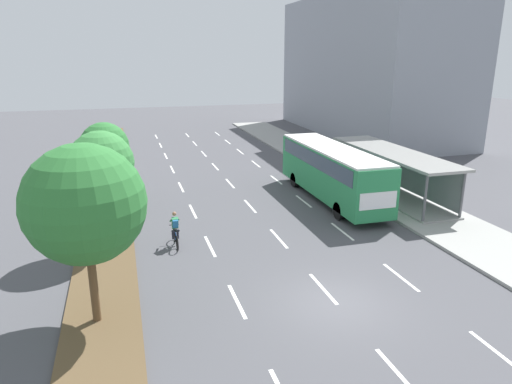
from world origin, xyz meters
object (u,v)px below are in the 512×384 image
Objects in this scene: bus_shelter at (395,168)px; median_tree_second at (101,164)px; cyclist at (175,231)px; median_tree_nearest at (85,204)px; median_tree_third at (105,147)px; bus at (332,168)px.

bus_shelter is 18.25m from median_tree_second.
cyclist is 7.70m from median_tree_nearest.
median_tree_second reaches higher than median_tree_third.
bus_shelter is 15.27m from cyclist.
median_tree_nearest is (-17.99, -10.34, 2.42)m from bus_shelter.
median_tree_third is (-0.04, 6.41, -0.43)m from median_tree_second.
bus is 13.70m from median_tree_third.
bus_shelter is 4.30m from bus.
median_tree_third is (0.27, 12.82, -0.54)m from median_tree_nearest.
median_tree_second is (-13.39, -4.30, 2.11)m from bus.
cyclist is 0.36× the size of median_tree_third.
bus is 2.04× the size of median_tree_second.
median_tree_third reaches higher than bus_shelter.
median_tree_third is at bearing 114.48° from cyclist.
cyclist is (-10.31, -4.75, -1.28)m from bus.
bus is 6.20× the size of cyclist.
median_tree_nearest is (-13.71, -10.71, 2.22)m from bus.
median_tree_nearest is 12.83m from median_tree_third.
median_tree_nearest reaches higher than cyclist.
cyclist is 4.60m from median_tree_second.
cyclist is at bearing -65.52° from median_tree_third.
bus_shelter is at bearing 16.68° from cyclist.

